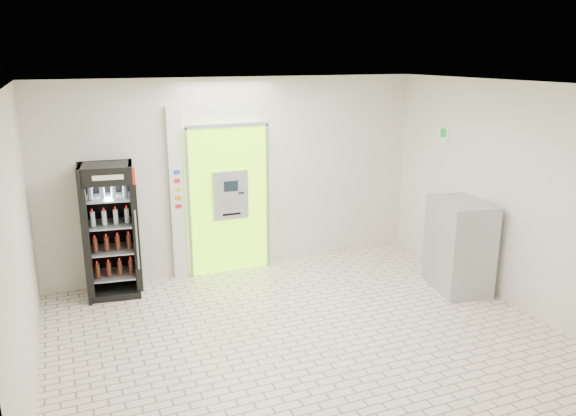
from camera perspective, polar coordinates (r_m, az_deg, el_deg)
ground at (r=7.06m, az=1.52°, el=-12.69°), size 6.00×6.00×0.00m
room_shell at (r=6.41m, az=1.64°, el=2.01°), size 6.00×6.00×6.00m
atm_assembly at (r=8.71m, az=-6.08°, el=0.97°), size 1.30×0.24×2.33m
pillar at (r=8.53m, az=-11.20°, el=1.36°), size 0.22×0.11×2.60m
beverage_cooler at (r=8.26m, az=-17.56°, el=-2.40°), size 0.78×0.73×1.88m
steel_cabinet at (r=8.48m, az=16.99°, el=-3.64°), size 0.86×1.10×1.32m
exit_sign at (r=9.08m, az=15.53°, el=7.20°), size 0.02×0.22×0.26m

